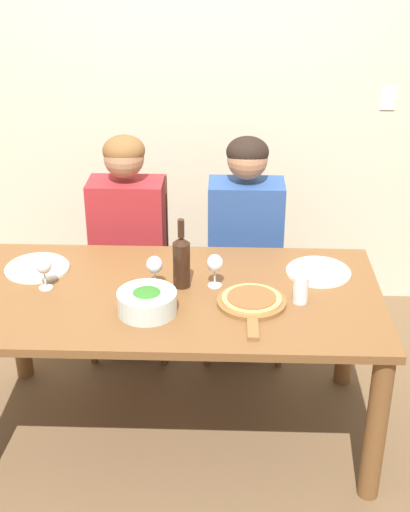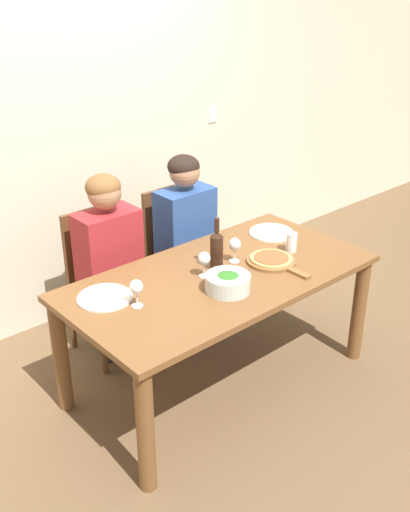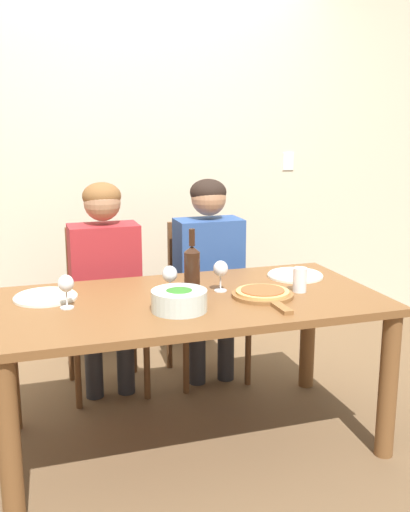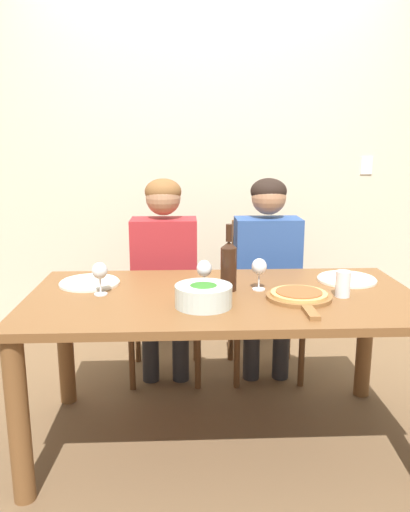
{
  "view_description": "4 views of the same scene",
  "coord_description": "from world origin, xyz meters",
  "px_view_note": "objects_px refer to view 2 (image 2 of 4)",
  "views": [
    {
      "loc": [
        0.22,
        -2.65,
        2.22
      ],
      "look_at": [
        0.13,
        0.1,
        0.86
      ],
      "focal_mm": 50.0,
      "sensor_mm": 36.0,
      "label": 1
    },
    {
      "loc": [
        -2.03,
        -2.19,
        2.28
      ],
      "look_at": [
        0.01,
        0.14,
        0.79
      ],
      "focal_mm": 42.0,
      "sensor_mm": 36.0,
      "label": 2
    },
    {
      "loc": [
        -0.75,
        -2.55,
        1.53
      ],
      "look_at": [
        0.09,
        0.05,
        0.91
      ],
      "focal_mm": 42.0,
      "sensor_mm": 36.0,
      "label": 3
    },
    {
      "loc": [
        -0.18,
        -2.17,
        1.4
      ],
      "look_at": [
        -0.08,
        0.03,
        0.9
      ],
      "focal_mm": 35.0,
      "sensor_mm": 36.0,
      "label": 4
    }
  ],
  "objects_px": {
    "wine_glass_right": "(235,245)",
    "water_tumbler": "(291,242)",
    "person_woman": "(110,251)",
    "dinner_plate_right": "(271,232)",
    "chair_left": "(103,278)",
    "person_man": "(187,226)",
    "broccoli_bowl": "(228,283)",
    "chair_right": "(177,252)",
    "wine_bottle": "(217,249)",
    "pizza_on_board": "(272,260)",
    "wine_glass_centre": "(204,260)",
    "wine_glass_left": "(136,288)",
    "dinner_plate_left": "(105,297)"
  },
  "relations": [
    {
      "from": "wine_glass_right",
      "to": "water_tumbler",
      "type": "relative_size",
      "value": 1.28
    },
    {
      "from": "person_woman",
      "to": "dinner_plate_right",
      "type": "height_order",
      "value": "person_woman"
    },
    {
      "from": "chair_left",
      "to": "wine_glass_right",
      "type": "relative_size",
      "value": 6.17
    },
    {
      "from": "chair_left",
      "to": "wine_glass_right",
      "type": "bearing_deg",
      "value": -57.31
    },
    {
      "from": "person_woman",
      "to": "person_man",
      "type": "relative_size",
      "value": 1.0
    },
    {
      "from": "broccoli_bowl",
      "to": "dinner_plate_right",
      "type": "bearing_deg",
      "value": 26.47
    },
    {
      "from": "chair_right",
      "to": "wine_bottle",
      "type": "bearing_deg",
      "value": -111.61
    },
    {
      "from": "wine_bottle",
      "to": "pizza_on_board",
      "type": "xyz_separation_m",
      "value": [
        0.3,
        -0.16,
        -0.11
      ]
    },
    {
      "from": "water_tumbler",
      "to": "broccoli_bowl",
      "type": "bearing_deg",
      "value": -170.38
    },
    {
      "from": "person_man",
      "to": "water_tumbler",
      "type": "height_order",
      "value": "person_man"
    },
    {
      "from": "person_man",
      "to": "wine_glass_centre",
      "type": "bearing_deg",
      "value": -122.35
    },
    {
      "from": "wine_glass_centre",
      "to": "water_tumbler",
      "type": "bearing_deg",
      "value": -9.0
    },
    {
      "from": "broccoli_bowl",
      "to": "pizza_on_board",
      "type": "xyz_separation_m",
      "value": [
        0.42,
        0.07,
        -0.03
      ]
    },
    {
      "from": "chair_left",
      "to": "dinner_plate_right",
      "type": "xyz_separation_m",
      "value": [
        0.93,
        -0.59,
        0.25
      ]
    },
    {
      "from": "wine_bottle",
      "to": "pizza_on_board",
      "type": "height_order",
      "value": "wine_bottle"
    },
    {
      "from": "pizza_on_board",
      "to": "wine_glass_right",
      "type": "bearing_deg",
      "value": 134.84
    },
    {
      "from": "dinner_plate_right",
      "to": "wine_glass_left",
      "type": "relative_size",
      "value": 1.92
    },
    {
      "from": "person_woman",
      "to": "wine_glass_left",
      "type": "distance_m",
      "value": 0.71
    },
    {
      "from": "pizza_on_board",
      "to": "chair_right",
      "type": "bearing_deg",
      "value": 90.78
    },
    {
      "from": "wine_bottle",
      "to": "wine_glass_centre",
      "type": "bearing_deg",
      "value": -168.3
    },
    {
      "from": "person_man",
      "to": "dinner_plate_right",
      "type": "height_order",
      "value": "person_man"
    },
    {
      "from": "wine_glass_left",
      "to": "wine_glass_right",
      "type": "height_order",
      "value": "same"
    },
    {
      "from": "wine_bottle",
      "to": "broccoli_bowl",
      "type": "distance_m",
      "value": 0.27
    },
    {
      "from": "chair_left",
      "to": "wine_bottle",
      "type": "height_order",
      "value": "wine_bottle"
    },
    {
      "from": "wine_glass_right",
      "to": "wine_glass_centre",
      "type": "bearing_deg",
      "value": -174.43
    },
    {
      "from": "wine_bottle",
      "to": "water_tumbler",
      "type": "xyz_separation_m",
      "value": [
        0.5,
        -0.12,
        -0.06
      ]
    },
    {
      "from": "pizza_on_board",
      "to": "water_tumbler",
      "type": "height_order",
      "value": "water_tumbler"
    },
    {
      "from": "chair_left",
      "to": "wine_bottle",
      "type": "xyz_separation_m",
      "value": [
        0.32,
        -0.72,
        0.36
      ]
    },
    {
      "from": "dinner_plate_right",
      "to": "wine_bottle",
      "type": "bearing_deg",
      "value": -167.28
    },
    {
      "from": "broccoli_bowl",
      "to": "wine_glass_right",
      "type": "relative_size",
      "value": 1.61
    },
    {
      "from": "chair_right",
      "to": "wine_bottle",
      "type": "relative_size",
      "value": 2.98
    },
    {
      "from": "person_man",
      "to": "wine_glass_right",
      "type": "bearing_deg",
      "value": -103.34
    },
    {
      "from": "water_tumbler",
      "to": "chair_left",
      "type": "bearing_deg",
      "value": 134.22
    },
    {
      "from": "dinner_plate_right",
      "to": "dinner_plate_left",
      "type": "bearing_deg",
      "value": -179.7
    },
    {
      "from": "wine_glass_left",
      "to": "person_woman",
      "type": "bearing_deg",
      "value": 68.0
    },
    {
      "from": "person_woman",
      "to": "water_tumbler",
      "type": "height_order",
      "value": "person_woman"
    },
    {
      "from": "chair_right",
      "to": "pizza_on_board",
      "type": "distance_m",
      "value": 0.91
    },
    {
      "from": "chair_right",
      "to": "water_tumbler",
      "type": "distance_m",
      "value": 0.92
    },
    {
      "from": "person_man",
      "to": "pizza_on_board",
      "type": "height_order",
      "value": "person_man"
    },
    {
      "from": "dinner_plate_left",
      "to": "pizza_on_board",
      "type": "distance_m",
      "value": 1.01
    },
    {
      "from": "chair_left",
      "to": "wine_glass_left",
      "type": "xyz_separation_m",
      "value": [
        -0.26,
        -0.77,
        0.34
      ]
    },
    {
      "from": "dinner_plate_right",
      "to": "water_tumbler",
      "type": "height_order",
      "value": "water_tumbler"
    },
    {
      "from": "chair_right",
      "to": "dinner_plate_left",
      "type": "bearing_deg",
      "value": -148.09
    },
    {
      "from": "person_man",
      "to": "water_tumbler",
      "type": "xyz_separation_m",
      "value": [
        0.21,
        -0.73,
        0.06
      ]
    },
    {
      "from": "chair_left",
      "to": "broccoli_bowl",
      "type": "xyz_separation_m",
      "value": [
        0.2,
        -0.95,
        0.28
      ]
    },
    {
      "from": "chair_right",
      "to": "wine_glass_left",
      "type": "bearing_deg",
      "value": -138.61
    },
    {
      "from": "chair_left",
      "to": "wine_glass_left",
      "type": "bearing_deg",
      "value": -108.97
    },
    {
      "from": "wine_bottle",
      "to": "water_tumbler",
      "type": "distance_m",
      "value": 0.52
    },
    {
      "from": "broccoli_bowl",
      "to": "wine_glass_left",
      "type": "height_order",
      "value": "wine_glass_left"
    },
    {
      "from": "wine_bottle",
      "to": "water_tumbler",
      "type": "relative_size",
      "value": 2.65
    }
  ]
}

